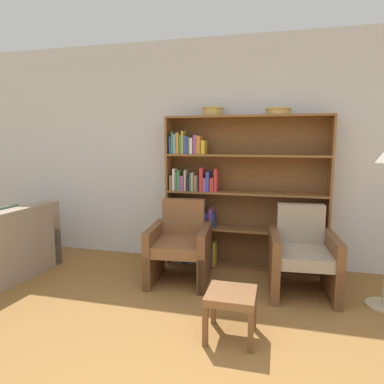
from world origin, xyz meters
TOP-DOWN VIEW (x-y plane):
  - wall_back at (0.00, 2.79)m, footprint 12.00×0.06m
  - bookshelf at (-0.10, 2.62)m, footprint 1.89×0.30m
  - bowl_terracotta at (-0.31, 2.60)m, footprint 0.26×0.26m
  - bowl_slate at (0.44, 2.60)m, footprint 0.29×0.29m
  - armchair_leather at (-0.56, 2.07)m, footprint 0.70×0.74m
  - armchair_cushioned at (0.73, 2.07)m, footprint 0.69×0.73m
  - footstool at (0.14, 1.07)m, footprint 0.38×0.38m

SIDE VIEW (x-z plane):
  - footstool at x=0.14m, z-range 0.12..0.49m
  - armchair_leather at x=-0.56m, z-range -0.04..0.82m
  - armchair_cushioned at x=0.73m, z-range -0.04..0.82m
  - bookshelf at x=-0.10m, z-range -0.04..1.77m
  - wall_back at x=0.00m, z-range 0.00..2.75m
  - bowl_slate at x=0.44m, z-range 1.82..1.90m
  - bowl_terracotta at x=-0.31m, z-range 1.82..1.92m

